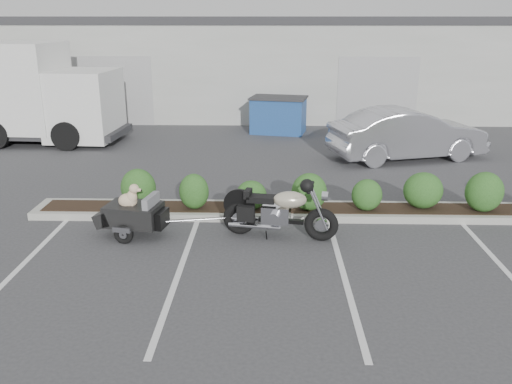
{
  "coord_description": "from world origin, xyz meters",
  "views": [
    {
      "loc": [
        -0.02,
        -8.6,
        4.02
      ],
      "look_at": [
        -0.28,
        1.42,
        0.75
      ],
      "focal_mm": 38.0,
      "sensor_mm": 36.0,
      "label": 1
    }
  ],
  "objects_px": {
    "pet_trailer": "(133,214)",
    "dumpster": "(278,115)",
    "sedan": "(408,134)",
    "motorcycle": "(279,212)",
    "delivery_truck": "(14,95)"
  },
  "relations": [
    {
      "from": "dumpster",
      "to": "motorcycle",
      "type": "bearing_deg",
      "value": -79.1
    },
    {
      "from": "pet_trailer",
      "to": "motorcycle",
      "type": "bearing_deg",
      "value": 10.06
    },
    {
      "from": "motorcycle",
      "to": "pet_trailer",
      "type": "xyz_separation_m",
      "value": [
        -2.78,
        0.03,
        -0.06
      ]
    },
    {
      "from": "delivery_truck",
      "to": "pet_trailer",
      "type": "bearing_deg",
      "value": -50.6
    },
    {
      "from": "pet_trailer",
      "to": "delivery_truck",
      "type": "bearing_deg",
      "value": 136.43
    },
    {
      "from": "delivery_truck",
      "to": "motorcycle",
      "type": "bearing_deg",
      "value": -39.7
    },
    {
      "from": "sedan",
      "to": "motorcycle",
      "type": "bearing_deg",
      "value": 131.78
    },
    {
      "from": "pet_trailer",
      "to": "sedan",
      "type": "distance_m",
      "value": 8.95
    },
    {
      "from": "sedan",
      "to": "pet_trailer",
      "type": "bearing_deg",
      "value": 116.46
    },
    {
      "from": "pet_trailer",
      "to": "dumpster",
      "type": "xyz_separation_m",
      "value": [
        2.89,
        9.73,
        0.21
      ]
    },
    {
      "from": "motorcycle",
      "to": "delivery_truck",
      "type": "relative_size",
      "value": 0.31
    },
    {
      "from": "motorcycle",
      "to": "delivery_truck",
      "type": "height_order",
      "value": "delivery_truck"
    },
    {
      "from": "sedan",
      "to": "delivery_truck",
      "type": "height_order",
      "value": "delivery_truck"
    },
    {
      "from": "pet_trailer",
      "to": "dumpster",
      "type": "height_order",
      "value": "dumpster"
    },
    {
      "from": "motorcycle",
      "to": "dumpster",
      "type": "height_order",
      "value": "dumpster"
    }
  ]
}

